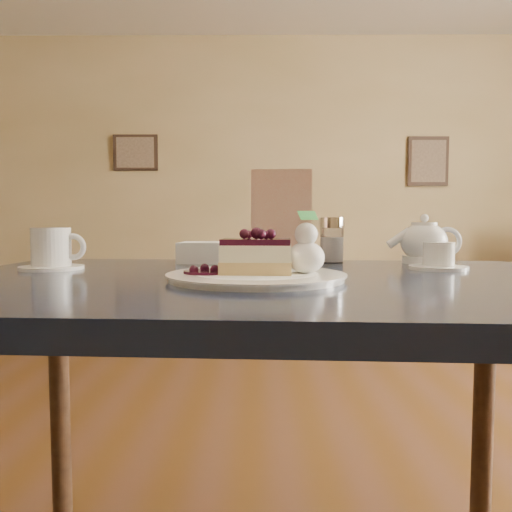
{
  "coord_description": "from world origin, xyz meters",
  "views": [
    {
      "loc": [
        -0.1,
        -0.71,
        0.93
      ],
      "look_at": [
        -0.1,
        0.15,
        0.87
      ],
      "focal_mm": 35.0,
      "sensor_mm": 36.0,
      "label": 1
    }
  ],
  "objects_px": {
    "main_table": "(258,320)",
    "tea_set": "(426,246)",
    "dessert_plate": "(256,277)",
    "coffee_set": "(52,251)",
    "cheesecake_slice": "(256,256)"
  },
  "relations": [
    {
      "from": "dessert_plate",
      "to": "coffee_set",
      "type": "bearing_deg",
      "value": 156.37
    },
    {
      "from": "dessert_plate",
      "to": "cheesecake_slice",
      "type": "xyz_separation_m",
      "value": [
        0.0,
        -0.0,
        0.04
      ]
    },
    {
      "from": "cheesecake_slice",
      "to": "dessert_plate",
      "type": "bearing_deg",
      "value": 93.22
    },
    {
      "from": "dessert_plate",
      "to": "tea_set",
      "type": "bearing_deg",
      "value": 38.64
    },
    {
      "from": "main_table",
      "to": "dessert_plate",
      "type": "bearing_deg",
      "value": -90.0
    },
    {
      "from": "cheesecake_slice",
      "to": "tea_set",
      "type": "bearing_deg",
      "value": 41.87
    },
    {
      "from": "dessert_plate",
      "to": "tea_set",
      "type": "relative_size",
      "value": 1.1
    },
    {
      "from": "main_table",
      "to": "tea_set",
      "type": "relative_size",
      "value": 4.58
    },
    {
      "from": "main_table",
      "to": "dessert_plate",
      "type": "relative_size",
      "value": 4.16
    },
    {
      "from": "main_table",
      "to": "tea_set",
      "type": "distance_m",
      "value": 0.53
    },
    {
      "from": "dessert_plate",
      "to": "tea_set",
      "type": "distance_m",
      "value": 0.55
    },
    {
      "from": "dessert_plate",
      "to": "coffee_set",
      "type": "relative_size",
      "value": 2.16
    },
    {
      "from": "cheesecake_slice",
      "to": "tea_set",
      "type": "distance_m",
      "value": 0.55
    },
    {
      "from": "main_table",
      "to": "dessert_plate",
      "type": "height_order",
      "value": "dessert_plate"
    },
    {
      "from": "main_table",
      "to": "tea_set",
      "type": "xyz_separation_m",
      "value": [
        0.43,
        0.29,
        0.13
      ]
    }
  ]
}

